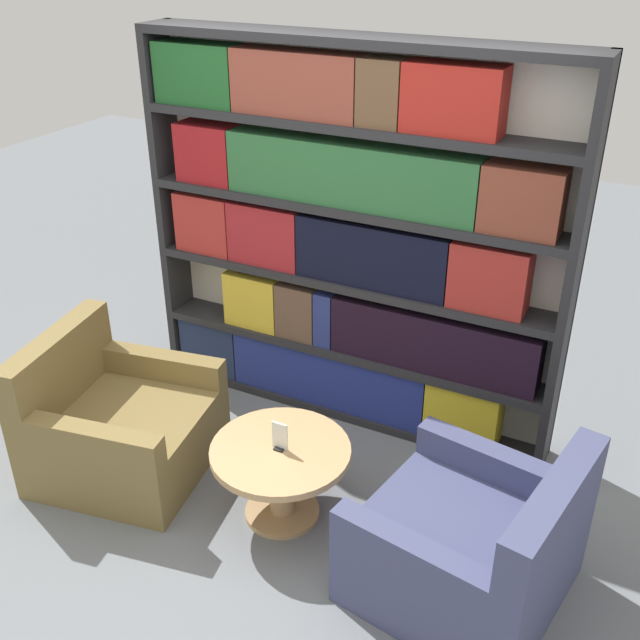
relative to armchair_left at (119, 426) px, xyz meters
name	(u,v)px	position (x,y,z in m)	size (l,w,h in m)	color
ground_plane	(251,523)	(0.94, -0.09, -0.27)	(14.00, 14.00, 0.00)	slate
bookshelf	(347,247)	(0.92, 1.13, 0.87)	(2.60, 0.30, 2.34)	silver
armchair_left	(119,426)	(0.00, 0.00, 0.00)	(1.04, 1.04, 0.82)	olive
armchair_right	(471,548)	(2.10, 0.00, 0.00)	(1.04, 1.04, 0.82)	#42476B
coffee_table	(281,468)	(1.05, 0.05, 0.05)	(0.74, 0.74, 0.44)	tan
table_sign	(280,438)	(1.05, 0.05, 0.24)	(0.09, 0.06, 0.16)	black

